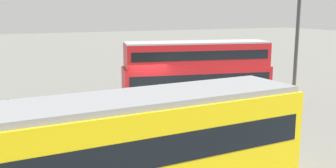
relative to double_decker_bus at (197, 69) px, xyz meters
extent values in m
plane|color=slate|center=(3.73, 1.06, -1.94)|extent=(160.00, 160.00, 0.00)
cube|color=red|center=(-0.01, 0.00, -0.71)|extent=(10.35, 4.53, 1.75)
cube|color=red|center=(-0.01, 0.00, 0.96)|extent=(10.03, 4.37, 1.60)
cube|color=black|center=(-0.01, 0.00, -0.50)|extent=(9.86, 4.46, 0.64)
cube|color=black|center=(-0.01, 0.00, 1.04)|extent=(9.55, 4.30, 0.60)
cube|color=#8C198C|center=(-0.01, 0.00, -1.34)|extent=(10.16, 4.53, 0.24)
cube|color=#B2B2B7|center=(-0.01, 0.00, 1.81)|extent=(10.03, 4.37, 0.10)
cylinder|color=black|center=(3.04, -0.63, -1.44)|extent=(1.49, 2.64, 1.00)
cylinder|color=black|center=(-2.71, 0.56, -1.44)|extent=(1.49, 2.64, 1.00)
cube|color=yellow|center=(10.35, 12.31, -0.23)|extent=(14.77, 3.61, 2.92)
cube|color=black|center=(10.35, 12.31, 0.06)|extent=(14.19, 3.60, 0.90)
cube|color=gray|center=(10.35, 12.31, 1.33)|extent=(14.46, 3.38, 0.20)
cylinder|color=black|center=(7.66, 7.09, -1.55)|extent=(0.14, 0.14, 0.79)
cylinder|color=black|center=(7.63, 6.87, -1.55)|extent=(0.14, 0.14, 0.79)
cylinder|color=black|center=(7.65, 6.98, -0.85)|extent=(0.36, 0.36, 0.61)
sphere|color=#8C6647|center=(7.65, 6.98, -0.44)|extent=(0.21, 0.21, 0.21)
cube|color=gray|center=(8.25, 6.63, -0.89)|extent=(8.60, 0.21, 0.06)
cube|color=gray|center=(8.25, 6.63, -1.39)|extent=(8.60, 0.21, 0.06)
cylinder|color=gray|center=(3.95, 6.56, -1.42)|extent=(0.07, 0.07, 1.05)
cylinder|color=gray|center=(8.25, 6.63, -1.42)|extent=(0.07, 0.07, 1.05)
cylinder|color=gray|center=(12.55, 6.70, -1.42)|extent=(0.07, 0.07, 1.05)
cylinder|color=slate|center=(12.12, 6.64, -0.73)|extent=(0.10, 0.10, 2.41)
cube|color=white|center=(12.13, 6.68, 0.07)|extent=(1.02, 0.21, 0.60)
cylinder|color=#4C4C51|center=(0.54, 10.06, 1.52)|extent=(0.16, 0.16, 6.92)
camera|label=1|loc=(12.39, 22.99, 4.00)|focal=41.23mm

